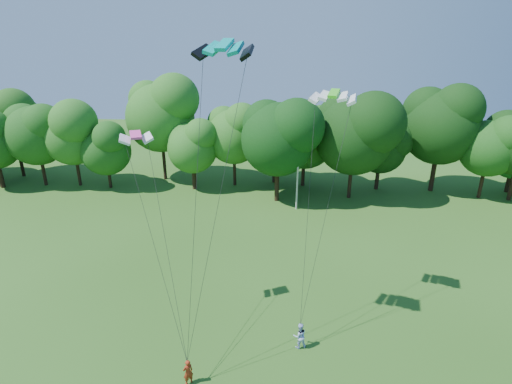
{
  "coord_description": "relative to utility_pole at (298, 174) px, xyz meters",
  "views": [
    {
      "loc": [
        4.06,
        -11.08,
        17.73
      ],
      "look_at": [
        2.44,
        13.0,
        8.42
      ],
      "focal_mm": 28.0,
      "sensor_mm": 36.0,
      "label": 1
    }
  ],
  "objects": [
    {
      "name": "utility_pole",
      "position": [
        0.0,
        0.0,
        0.0
      ],
      "size": [
        1.49,
        0.74,
        8.0
      ],
      "rotation": [
        0.0,
        0.0,
        -0.43
      ],
      "color": "#B5B5AB",
      "rests_on": "ground"
    },
    {
      "name": "kite_flyer_left",
      "position": [
        -6.54,
        -24.53,
        -3.33
      ],
      "size": [
        0.69,
        0.65,
        1.58
      ],
      "primitive_type": "imported",
      "rotation": [
        0.0,
        0.0,
        3.79
      ],
      "color": "maroon",
      "rests_on": "ground"
    },
    {
      "name": "kite_flyer_right",
      "position": [
        -0.38,
        -21.34,
        -3.26
      ],
      "size": [
        0.96,
        0.82,
        1.71
      ],
      "primitive_type": "imported",
      "rotation": [
        0.0,
        0.0,
        3.38
      ],
      "color": "#B3C4F9",
      "rests_on": "ground"
    },
    {
      "name": "kite_teal",
      "position": [
        -4.64,
        -20.45,
        13.32
      ],
      "size": [
        3.13,
        1.97,
        0.63
      ],
      "rotation": [
        0.0,
        0.0,
        -0.25
      ],
      "color": "#059A93",
      "rests_on": "ground"
    },
    {
      "name": "kite_green",
      "position": [
        1.22,
        -16.84,
        10.6
      ],
      "size": [
        2.91,
        1.94,
        0.45
      ],
      "rotation": [
        0.0,
        0.0,
        -0.3
      ],
      "color": "#43E021",
      "rests_on": "ground"
    },
    {
      "name": "kite_pink",
      "position": [
        -10.25,
        -18.63,
        8.37
      ],
      "size": [
        2.1,
        1.61,
        0.39
      ],
      "rotation": [
        0.0,
        0.0,
        0.42
      ],
      "color": "#F945A6",
      "rests_on": "ground"
    },
    {
      "name": "tree_back_west",
      "position": [
        -37.21,
        8.95,
        3.87
      ],
      "size": [
        8.8,
        8.8,
        12.8
      ],
      "color": "#322014",
      "rests_on": "ground"
    },
    {
      "name": "tree_back_center",
      "position": [
        -2.23,
        2.37,
        4.05
      ],
      "size": [
        9.0,
        9.0,
        13.09
      ],
      "color": "#332113",
      "rests_on": "ground"
    }
  ]
}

